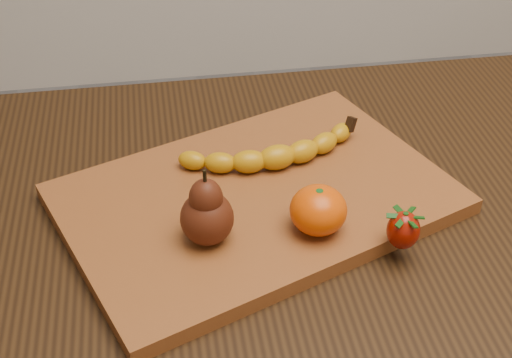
{
  "coord_description": "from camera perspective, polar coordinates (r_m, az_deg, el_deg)",
  "views": [
    {
      "loc": [
        -0.15,
        -0.64,
        1.31
      ],
      "look_at": [
        -0.05,
        0.02,
        0.8
      ],
      "focal_mm": 50.0,
      "sensor_mm": 36.0,
      "label": 1
    }
  ],
  "objects": [
    {
      "name": "table",
      "position": [
        0.92,
        3.07,
        -7.49
      ],
      "size": [
        1.0,
        0.7,
        0.76
      ],
      "color": "black",
      "rests_on": "ground"
    },
    {
      "name": "cutting_board",
      "position": [
        0.86,
        0.0,
        -1.59
      ],
      "size": [
        0.53,
        0.44,
        0.02
      ],
      "primitive_type": "cube",
      "rotation": [
        0.0,
        0.0,
        0.37
      ],
      "color": "brown",
      "rests_on": "table"
    },
    {
      "name": "banana",
      "position": [
        0.89,
        1.69,
        1.76
      ],
      "size": [
        0.21,
        0.08,
        0.03
      ],
      "primitive_type": null,
      "rotation": [
        0.0,
        0.0,
        0.16
      ],
      "color": "#BF8608",
      "rests_on": "cutting_board"
    },
    {
      "name": "pear",
      "position": [
        0.77,
        -3.99,
        -2.19
      ],
      "size": [
        0.07,
        0.07,
        0.09
      ],
      "primitive_type": null,
      "rotation": [
        0.0,
        0.0,
        -0.21
      ],
      "color": "#471A0B",
      "rests_on": "cutting_board"
    },
    {
      "name": "mandarin",
      "position": [
        0.79,
        5.01,
        -2.5
      ],
      "size": [
        0.07,
        0.07,
        0.05
      ],
      "primitive_type": "ellipsoid",
      "rotation": [
        0.0,
        0.0,
        -0.17
      ],
      "color": "#D54502",
      "rests_on": "cutting_board"
    },
    {
      "name": "strawberry",
      "position": [
        0.79,
        11.72,
        -3.92
      ],
      "size": [
        0.04,
        0.04,
        0.05
      ],
      "primitive_type": null,
      "rotation": [
        0.0,
        0.0,
        -0.26
      ],
      "color": "#8C1103",
      "rests_on": "cutting_board"
    }
  ]
}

